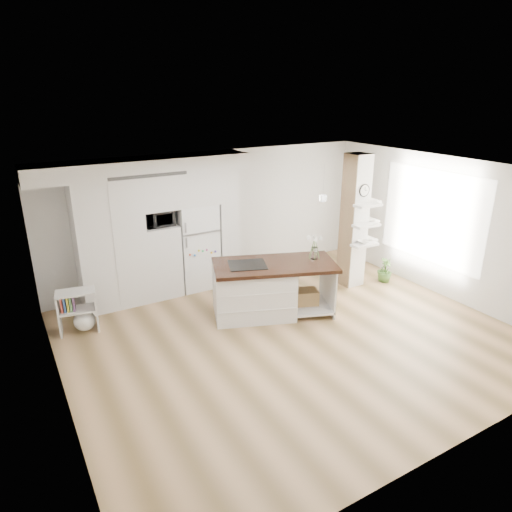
{
  "coord_description": "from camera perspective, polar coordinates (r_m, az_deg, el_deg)",
  "views": [
    {
      "loc": [
        -3.85,
        -5.45,
        3.86
      ],
      "look_at": [
        -0.16,
        0.9,
        1.16
      ],
      "focal_mm": 32.0,
      "sensor_mm": 36.0,
      "label": 1
    }
  ],
  "objects": [
    {
      "name": "pendant_light",
      "position": [
        8.07,
        14.36,
        7.12
      ],
      "size": [
        0.12,
        0.12,
        0.1
      ],
      "primitive_type": "cylinder",
      "color": "white",
      "rests_on": "room"
    },
    {
      "name": "bookshelf",
      "position": [
        8.23,
        -21.15,
        -6.74
      ],
      "size": [
        0.67,
        0.46,
        0.73
      ],
      "rotation": [
        0.0,
        0.0,
        -0.17
      ],
      "color": "silver",
      "rests_on": "floor"
    },
    {
      "name": "room",
      "position": [
        6.96,
        4.88,
        3.4
      ],
      "size": [
        7.04,
        6.04,
        2.72
      ],
      "color": "white",
      "rests_on": "ground"
    },
    {
      "name": "cabinet_wall",
      "position": [
        8.79,
        -13.2,
        4.12
      ],
      "size": [
        4.0,
        0.71,
        2.7
      ],
      "color": "silver",
      "rests_on": "floor"
    },
    {
      "name": "floor",
      "position": [
        7.71,
        4.47,
        -9.93
      ],
      "size": [
        7.0,
        6.0,
        0.01
      ],
      "primitive_type": "cube",
      "color": "tan",
      "rests_on": "ground"
    },
    {
      "name": "refrigerator",
      "position": [
        9.28,
        -7.5,
        1.25
      ],
      "size": [
        0.78,
        0.69,
        1.75
      ],
      "color": "white",
      "rests_on": "floor"
    },
    {
      "name": "shelf_plant",
      "position": [
        9.64,
        13.34,
        5.64
      ],
      "size": [
        0.27,
        0.23,
        0.3
      ],
      "primitive_type": "imported",
      "color": "#46732E",
      "rests_on": "column"
    },
    {
      "name": "floor_plant_a",
      "position": [
        10.03,
        15.71,
        -1.65
      ],
      "size": [
        0.3,
        0.25,
        0.51
      ],
      "primitive_type": "imported",
      "rotation": [
        0.0,
        0.0,
        -0.1
      ],
      "color": "#46732E",
      "rests_on": "floor"
    },
    {
      "name": "floor_plant_b",
      "position": [
        10.01,
        15.86,
        -1.72
      ],
      "size": [
        0.38,
        0.38,
        0.51
      ],
      "primitive_type": "imported",
      "rotation": [
        0.0,
        0.0,
        0.43
      ],
      "color": "#46732E",
      "rests_on": "floor"
    },
    {
      "name": "microwave",
      "position": [
        8.78,
        -12.07,
        4.63
      ],
      "size": [
        0.54,
        0.37,
        0.3
      ],
      "primitive_type": "imported",
      "color": "#2D2D2D",
      "rests_on": "cabinet_wall"
    },
    {
      "name": "column",
      "position": [
        9.4,
        12.83,
        4.21
      ],
      "size": [
        0.69,
        0.9,
        2.7
      ],
      "color": "silver",
      "rests_on": "floor"
    },
    {
      "name": "kitchen_island",
      "position": [
        8.17,
        0.56,
        -4.08
      ],
      "size": [
        2.37,
        1.71,
        1.54
      ],
      "rotation": [
        0.0,
        0.0,
        -0.36
      ],
      "color": "silver",
      "rests_on": "floor"
    },
    {
      "name": "decor_bowl",
      "position": [
        9.29,
        13.26,
        1.72
      ],
      "size": [
        0.22,
        0.22,
        0.05
      ],
      "primitive_type": "imported",
      "color": "white",
      "rests_on": "column"
    },
    {
      "name": "window",
      "position": [
        9.61,
        21.12,
        4.61
      ],
      "size": [
        0.0,
        2.4,
        2.4
      ],
      "primitive_type": "plane",
      "rotation": [
        1.57,
        0.0,
        -1.57
      ],
      "color": "white",
      "rests_on": "room"
    }
  ]
}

